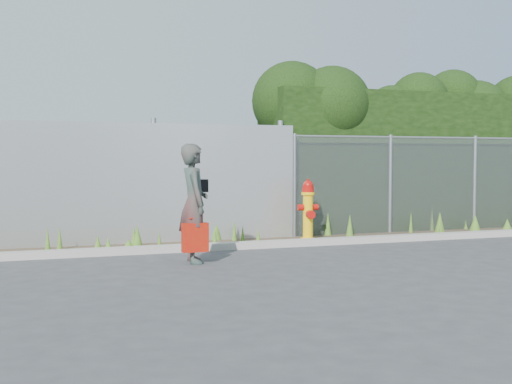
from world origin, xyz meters
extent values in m
plane|color=#3A393C|center=(0.00, 0.00, 0.00)|extent=(80.00, 80.00, 0.00)
cube|color=#9A968B|center=(0.00, 1.80, 0.06)|extent=(16.00, 0.22, 0.12)
cube|color=#433426|center=(0.00, 2.40, 0.01)|extent=(16.00, 1.20, 0.01)
cone|color=#3E6C20|center=(-2.30, 2.20, 0.09)|extent=(0.23, 0.23, 0.18)
cone|color=#3E6C20|center=(-2.66, 1.95, 0.13)|extent=(0.16, 0.16, 0.26)
cone|color=#3E6C20|center=(3.94, 2.29, 0.12)|extent=(0.09, 0.09, 0.24)
cone|color=#3E6C20|center=(5.59, 2.29, 0.14)|extent=(0.24, 0.24, 0.28)
cone|color=#3E6C20|center=(3.58, 2.80, 0.23)|extent=(0.09, 0.09, 0.45)
cone|color=#3E6C20|center=(4.25, 3.04, 0.27)|extent=(0.09, 0.09, 0.55)
cone|color=#3E6C20|center=(1.75, 2.94, 0.24)|extent=(0.14, 0.14, 0.48)
cone|color=#3E6C20|center=(-2.18, 2.39, 0.19)|extent=(0.15, 0.15, 0.37)
cone|color=#3E6C20|center=(2.10, 2.66, 0.22)|extent=(0.15, 0.15, 0.45)
cone|color=#3E6C20|center=(5.02, 2.60, 0.19)|extent=(0.24, 0.24, 0.38)
cone|color=#3E6C20|center=(-1.79, 2.13, 0.16)|extent=(0.09, 0.09, 0.31)
cone|color=#3E6C20|center=(5.09, 3.01, 0.11)|extent=(0.09, 0.09, 0.21)
cone|color=#3E6C20|center=(-0.25, 2.78, 0.19)|extent=(0.10, 0.10, 0.39)
cone|color=#3E6C20|center=(-0.84, 2.04, 0.16)|extent=(0.12, 0.12, 0.32)
cone|color=#3E6C20|center=(-2.79, 2.40, 0.12)|extent=(0.14, 0.14, 0.24)
cone|color=#3E6C20|center=(3.89, 2.19, 0.19)|extent=(0.09, 0.09, 0.39)
cone|color=#3E6C20|center=(-0.13, 2.66, 0.16)|extent=(0.08, 0.08, 0.31)
cone|color=#3E6C20|center=(-3.40, 2.54, 0.21)|extent=(0.10, 0.10, 0.41)
cone|color=#3E6C20|center=(-3.60, 2.04, 0.23)|extent=(0.11, 0.11, 0.46)
cone|color=#3E6C20|center=(-2.16, 2.16, 0.21)|extent=(0.21, 0.21, 0.42)
cone|color=#3E6C20|center=(-0.55, 3.00, 0.24)|extent=(0.21, 0.21, 0.49)
cone|color=#3E6C20|center=(4.05, 2.48, 0.23)|extent=(0.22, 0.22, 0.45)
cone|color=#3E6C20|center=(-0.03, 2.06, 0.14)|extent=(0.11, 0.11, 0.29)
cube|color=#A1A5A8|center=(-3.25, 3.00, 1.10)|extent=(8.50, 0.08, 2.20)
cylinder|color=gray|center=(-1.70, 3.12, 1.15)|extent=(0.10, 0.10, 2.30)
cylinder|color=gray|center=(0.80, 3.12, 1.15)|extent=(0.10, 0.10, 2.30)
cube|color=gray|center=(4.25, 3.00, 1.00)|extent=(6.50, 0.03, 2.00)
cylinder|color=gray|center=(4.25, 3.00, 2.00)|extent=(6.50, 0.04, 0.04)
cylinder|color=gray|center=(1.05, 3.00, 1.02)|extent=(0.07, 0.07, 2.05)
cylinder|color=gray|center=(3.20, 3.00, 1.02)|extent=(0.07, 0.07, 2.05)
cylinder|color=gray|center=(5.30, 3.00, 1.02)|extent=(0.07, 0.07, 2.05)
cube|color=black|center=(4.55, 4.00, 1.50)|extent=(7.30, 1.60, 3.00)
sphere|color=black|center=(1.46, 4.16, 2.78)|extent=(1.71, 1.71, 1.71)
sphere|color=black|center=(2.25, 3.81, 2.70)|extent=(1.66, 1.66, 1.66)
sphere|color=black|center=(3.07, 3.93, 2.47)|extent=(1.14, 1.14, 1.14)
sphere|color=black|center=(3.79, 3.97, 2.61)|extent=(1.16, 1.16, 1.16)
sphere|color=black|center=(4.43, 3.88, 2.83)|extent=(1.34, 1.34, 1.34)
sphere|color=black|center=(5.54, 4.17, 2.96)|extent=(1.36, 1.36, 1.36)
sphere|color=black|center=(6.06, 4.01, 2.57)|extent=(1.64, 1.64, 1.64)
cylinder|color=yellow|center=(1.06, 2.36, 0.03)|extent=(0.29, 0.29, 0.06)
cylinder|color=yellow|center=(1.06, 2.36, 0.44)|extent=(0.19, 0.19, 0.88)
cylinder|color=yellow|center=(1.06, 2.36, 0.90)|extent=(0.25, 0.25, 0.05)
cylinder|color=#B20F0A|center=(1.06, 2.36, 0.97)|extent=(0.22, 0.22, 0.10)
sphere|color=#B20F0A|center=(1.06, 2.36, 1.05)|extent=(0.20, 0.20, 0.20)
cylinder|color=#B20F0A|center=(1.06, 2.36, 1.15)|extent=(0.05, 0.05, 0.05)
cylinder|color=#B20F0A|center=(0.92, 2.36, 0.64)|extent=(0.10, 0.11, 0.11)
cylinder|color=#B20F0A|center=(1.21, 2.36, 0.64)|extent=(0.10, 0.11, 0.11)
cylinder|color=#B20F0A|center=(1.06, 2.22, 0.52)|extent=(0.16, 0.12, 0.16)
imported|color=#0F6054|center=(-1.54, 0.66, 0.89)|extent=(0.45, 0.66, 1.78)
cube|color=#A12609|center=(-1.57, 0.45, 0.40)|extent=(0.38, 0.14, 0.42)
cylinder|color=#A12609|center=(-1.57, 0.45, 0.68)|extent=(0.18, 0.02, 0.02)
cube|color=black|center=(-1.41, 0.82, 1.14)|extent=(0.26, 0.11, 0.20)
camera|label=1|loc=(-3.76, -8.66, 1.56)|focal=45.00mm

